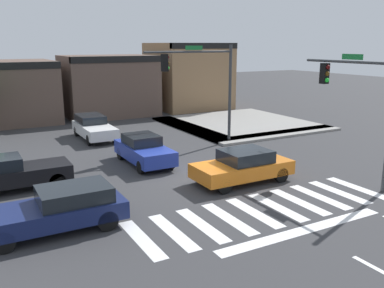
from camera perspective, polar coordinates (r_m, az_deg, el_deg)
name	(u,v)px	position (r m, az deg, el deg)	size (l,w,h in m)	color
ground_plane	(204,177)	(19.26, 1.63, -4.50)	(120.00, 120.00, 0.00)	#353538
crosswalk_near	(266,210)	(15.80, 10.08, -8.85)	(10.37, 3.02, 0.01)	silver
curb_corner_northeast	(237,125)	(31.40, 6.21, 2.66)	(10.00, 10.60, 0.15)	gray
storefront_row	(110,83)	(36.83, -11.25, 8.18)	(22.94, 7.05, 6.08)	brown
traffic_signal_southeast	(359,93)	(19.22, 21.94, 6.49)	(0.32, 4.88, 5.78)	#383A3D
traffic_signal_northeast	(202,76)	(24.48, 1.42, 9.32)	(5.69, 0.32, 5.95)	#383A3D
car_orange	(243,166)	(18.48, 7.01, -3.01)	(4.42, 1.95, 1.44)	orange
car_navy	(58,209)	(14.39, -17.94, -8.47)	(4.63, 1.90, 1.41)	#141E4C
car_blue	(144,150)	(21.25, -6.65, -0.80)	(1.77, 4.20, 1.47)	#23389E
car_white	(94,127)	(27.55, -13.38, 2.26)	(1.80, 4.51, 1.45)	white
car_black	(11,173)	(18.87, -23.65, -3.64)	(4.35, 1.71, 1.47)	black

